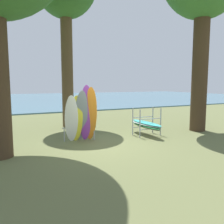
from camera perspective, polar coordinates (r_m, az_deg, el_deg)
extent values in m
plane|color=#60663D|center=(8.98, -2.09, -8.13)|extent=(80.00, 80.00, 0.00)
cube|color=#477084|center=(36.70, -20.36, 2.96)|extent=(80.00, 36.00, 0.10)
cylinder|color=#42301E|center=(12.31, 20.72, 10.61)|extent=(0.75, 0.75, 6.43)
cylinder|color=brown|center=(12.93, -10.90, 11.04)|extent=(0.61, 0.61, 6.56)
ellipsoid|color=white|center=(9.28, -9.89, -1.71)|extent=(0.64, 0.68, 1.90)
ellipsoid|color=yellow|center=(9.31, -8.72, -1.68)|extent=(0.60, 0.64, 1.90)
ellipsoid|color=gray|center=(9.33, -7.58, -1.03)|extent=(0.64, 0.88, 2.09)
ellipsoid|color=purple|center=(9.35, -6.44, -0.37)|extent=(0.65, 0.79, 2.29)
ellipsoid|color=orange|center=(9.40, -5.29, -0.57)|extent=(0.69, 0.83, 2.21)
cylinder|color=#9EA0A5|center=(9.66, -11.58, -5.50)|extent=(0.04, 0.04, 0.55)
cylinder|color=#9EA0A5|center=(9.78, -4.42, -5.22)|extent=(0.04, 0.04, 0.55)
cylinder|color=#9EA0A5|center=(9.65, -8.01, -3.77)|extent=(1.36, 0.33, 0.04)
cylinder|color=#9EA0A5|center=(10.10, 6.84, -2.84)|extent=(0.05, 0.05, 1.25)
cylinder|color=#9EA0A5|center=(10.73, 11.80, -2.36)|extent=(0.05, 0.05, 1.25)
cylinder|color=#9EA0A5|center=(10.60, 5.09, -2.35)|extent=(0.05, 0.05, 1.25)
cylinder|color=#9EA0A5|center=(11.20, 9.93, -1.93)|extent=(0.05, 0.05, 1.25)
cylinder|color=#9EA0A5|center=(10.45, 9.36, -4.08)|extent=(1.10, 0.04, 0.04)
cylinder|color=#9EA0A5|center=(10.38, 9.41, -1.64)|extent=(1.10, 0.04, 0.04)
cylinder|color=#9EA0A5|center=(10.94, 7.55, -3.56)|extent=(1.10, 0.04, 0.04)
cylinder|color=#9EA0A5|center=(10.87, 7.59, -1.22)|extent=(1.10, 0.04, 0.04)
ellipsoid|color=#C6B289|center=(10.68, 8.41, -3.57)|extent=(0.58, 2.12, 0.06)
ellipsoid|color=#339E56|center=(10.65, 8.27, -3.26)|extent=(0.52, 2.10, 0.06)
ellipsoid|color=white|center=(10.64, 8.27, -2.95)|extent=(0.61, 2.12, 0.06)
ellipsoid|color=#38B2AD|center=(10.65, 8.40, -2.62)|extent=(0.52, 2.10, 0.06)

